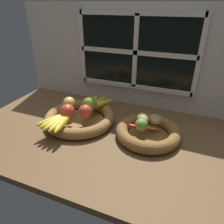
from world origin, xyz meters
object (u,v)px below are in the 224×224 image
(apple_green_back, at_px, (90,104))
(potato_oblong, at_px, (143,118))
(fruit_bowl_right, at_px, (148,132))
(potato_back, at_px, (155,119))
(lime_near, at_px, (141,125))
(chili_pepper, at_px, (145,128))
(apple_golden_left, at_px, (69,103))
(apple_red_right, at_px, (85,111))
(apple_red_front, at_px, (67,111))
(fruit_bowl_left, at_px, (80,118))
(banana_bunch_back, at_px, (97,103))
(banana_bunch_front, at_px, (59,121))

(apple_green_back, bearing_deg, potato_oblong, -4.20)
(fruit_bowl_right, bearing_deg, potato_back, 65.56)
(fruit_bowl_right, distance_m, potato_oblong, 0.07)
(apple_green_back, relative_size, lime_near, 1.33)
(chili_pepper, bearing_deg, apple_golden_left, 165.73)
(apple_red_right, xyz_separation_m, potato_oblong, (0.27, 0.06, -0.01))
(apple_red_right, height_order, apple_red_front, apple_red_front)
(fruit_bowl_right, xyz_separation_m, apple_green_back, (-0.32, 0.05, 0.07))
(apple_golden_left, relative_size, apple_red_front, 0.96)
(chili_pepper, bearing_deg, potato_back, 57.99)
(apple_golden_left, bearing_deg, fruit_bowl_left, -12.34)
(apple_red_front, bearing_deg, apple_red_right, 23.31)
(fruit_bowl_right, height_order, apple_green_back, apple_green_back)
(apple_golden_left, xyz_separation_m, potato_oblong, (0.39, 0.01, -0.01))
(apple_green_back, relative_size, banana_bunch_back, 0.42)
(fruit_bowl_right, xyz_separation_m, apple_red_front, (-0.38, -0.06, 0.06))
(apple_green_back, distance_m, banana_bunch_front, 0.19)
(banana_bunch_back, bearing_deg, apple_green_back, -96.35)
(fruit_bowl_left, relative_size, apple_red_front, 5.16)
(banana_bunch_front, bearing_deg, fruit_bowl_left, 74.57)
(potato_oblong, bearing_deg, apple_red_right, -168.26)
(apple_green_back, relative_size, banana_bunch_front, 0.39)
(apple_red_right, bearing_deg, banana_bunch_front, -130.79)
(banana_bunch_front, height_order, potato_oblong, potato_oblong)
(apple_red_right, relative_size, lime_near, 1.18)
(fruit_bowl_right, height_order, apple_golden_left, apple_golden_left)
(apple_red_front, bearing_deg, banana_bunch_front, -96.12)
(fruit_bowl_left, bearing_deg, lime_near, -6.56)
(lime_near, bearing_deg, potato_back, 61.02)
(banana_bunch_back, height_order, potato_back, potato_back)
(apple_green_back, bearing_deg, lime_near, -16.33)
(potato_back, bearing_deg, fruit_bowl_left, -173.44)
(apple_green_back, height_order, banana_bunch_back, apple_green_back)
(apple_green_back, distance_m, potato_oblong, 0.28)
(apple_green_back, xyz_separation_m, chili_pepper, (0.31, -0.08, -0.03))
(fruit_bowl_left, relative_size, banana_bunch_front, 1.90)
(chili_pepper, bearing_deg, fruit_bowl_right, 59.15)
(fruit_bowl_right, height_order, lime_near, lime_near)
(apple_red_front, height_order, banana_bunch_front, apple_red_front)
(fruit_bowl_right, bearing_deg, apple_green_back, 171.41)
(apple_golden_left, height_order, banana_bunch_back, apple_golden_left)
(fruit_bowl_right, bearing_deg, banana_bunch_back, 160.29)
(apple_golden_left, relative_size, apple_green_back, 0.91)
(potato_oblong, relative_size, chili_pepper, 0.55)
(potato_oblong, bearing_deg, fruit_bowl_left, -175.10)
(apple_red_right, bearing_deg, banana_bunch_back, 93.15)
(fruit_bowl_right, relative_size, apple_golden_left, 4.42)
(apple_red_right, height_order, apple_golden_left, apple_golden_left)
(apple_green_back, relative_size, chili_pepper, 0.55)
(potato_oblong, bearing_deg, lime_near, -81.35)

